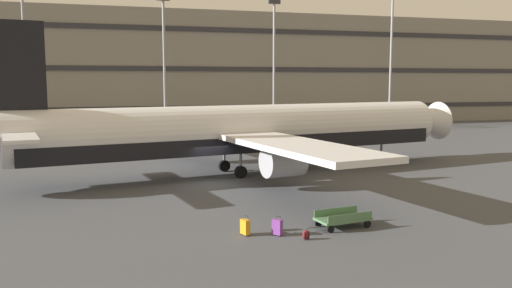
# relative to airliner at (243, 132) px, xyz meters

# --- Properties ---
(ground_plane) EXTENTS (600.00, 600.00, 0.00)m
(ground_plane) POSITION_rel_airliner_xyz_m (-2.92, -2.99, -3.24)
(ground_plane) COLOR #424449
(terminal_structure) EXTENTS (135.43, 19.83, 17.99)m
(terminal_structure) POSITION_rel_airliner_xyz_m (-2.92, 51.64, 5.75)
(terminal_structure) COLOR gray
(terminal_structure) RESTS_ON ground_plane
(airliner) EXTENTS (39.87, 32.47, 10.77)m
(airliner) POSITION_rel_airliner_xyz_m (0.00, 0.00, 0.00)
(airliner) COLOR silver
(airliner) RESTS_ON ground_plane
(light_mast_left) EXTENTS (1.80, 0.50, 26.12)m
(light_mast_left) POSITION_rel_airliner_xyz_m (-20.08, 36.44, 11.57)
(light_mast_left) COLOR gray
(light_mast_left) RESTS_ON ground_plane
(light_mast_center_left) EXTENTS (1.80, 0.50, 18.92)m
(light_mast_center_left) POSITION_rel_airliner_xyz_m (-2.02, 36.44, 7.86)
(light_mast_center_left) COLOR gray
(light_mast_center_left) RESTS_ON ground_plane
(light_mast_center_right) EXTENTS (1.80, 0.50, 19.12)m
(light_mast_center_right) POSITION_rel_airliner_xyz_m (14.19, 36.44, 7.96)
(light_mast_center_right) COLOR gray
(light_mast_center_right) RESTS_ON ground_plane
(light_mast_right) EXTENTS (1.80, 0.50, 22.79)m
(light_mast_right) POSITION_rel_airliner_xyz_m (33.75, 36.44, 9.86)
(light_mast_right) COLOR gray
(light_mast_right) RESTS_ON ground_plane
(suitcase_laid_flat) EXTENTS (0.48, 0.51, 0.89)m
(suitcase_laid_flat) POSITION_rel_airliner_xyz_m (-2.56, -16.00, -2.84)
(suitcase_laid_flat) COLOR #72388C
(suitcase_laid_flat) RESTS_ON ground_plane
(suitcase_silver) EXTENTS (0.40, 0.54, 0.90)m
(suitcase_silver) POSITION_rel_airliner_xyz_m (-3.96, -15.56, -2.85)
(suitcase_silver) COLOR orange
(suitcase_silver) RESTS_ON ground_plane
(backpack_large) EXTENTS (0.35, 0.27, 0.48)m
(backpack_large) POSITION_rel_airliner_xyz_m (-1.53, -16.95, -3.03)
(backpack_large) COLOR maroon
(backpack_large) RESTS_ON ground_plane
(backpack_scuffed) EXTENTS (0.43, 0.45, 0.48)m
(backpack_scuffed) POSITION_rel_airliner_xyz_m (-2.21, -15.28, -3.03)
(backpack_scuffed) COLOR black
(backpack_scuffed) RESTS_ON ground_plane
(baggage_cart) EXTENTS (3.36, 1.66, 0.82)m
(baggage_cart) POSITION_rel_airliner_xyz_m (0.91, -15.59, -2.82)
(baggage_cart) COLOR #4C724C
(baggage_cart) RESTS_ON ground_plane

